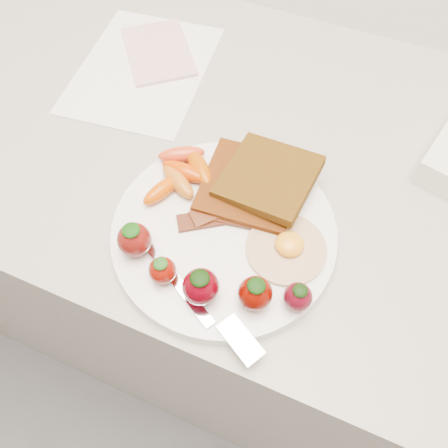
% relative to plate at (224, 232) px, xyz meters
% --- Properties ---
extents(counter, '(2.00, 0.60, 0.90)m').
position_rel_plate_xyz_m(counter, '(0.03, 0.15, -0.46)').
color(counter, gray).
rests_on(counter, ground).
extents(plate, '(0.27, 0.27, 0.02)m').
position_rel_plate_xyz_m(plate, '(0.00, 0.00, 0.00)').
color(plate, white).
rests_on(plate, counter).
extents(toast_lower, '(0.13, 0.13, 0.01)m').
position_rel_plate_xyz_m(toast_lower, '(0.01, 0.07, 0.02)').
color(toast_lower, '#402205').
rests_on(toast_lower, plate).
extents(toast_upper, '(0.12, 0.12, 0.03)m').
position_rel_plate_xyz_m(toast_upper, '(0.03, 0.08, 0.03)').
color(toast_upper, '#452604').
rests_on(toast_upper, toast_lower).
extents(fried_egg, '(0.12, 0.12, 0.02)m').
position_rel_plate_xyz_m(fried_egg, '(0.08, 0.00, 0.01)').
color(fried_egg, beige).
rests_on(fried_egg, plate).
extents(bacon_strips, '(0.11, 0.10, 0.01)m').
position_rel_plate_xyz_m(bacon_strips, '(-0.01, 0.02, 0.01)').
color(bacon_strips, '#3F170D').
rests_on(bacon_strips, plate).
extents(baby_carrots, '(0.09, 0.12, 0.02)m').
position_rel_plate_xyz_m(baby_carrots, '(-0.08, 0.05, 0.02)').
color(baby_carrots, '#C33800').
rests_on(baby_carrots, plate).
extents(strawberries, '(0.22, 0.07, 0.05)m').
position_rel_plate_xyz_m(strawberries, '(0.01, -0.07, 0.03)').
color(strawberries, '#5F0F0B').
rests_on(strawberries, plate).
extents(fork, '(0.18, 0.09, 0.00)m').
position_rel_plate_xyz_m(fork, '(0.02, -0.10, 0.01)').
color(fork, silver).
rests_on(fork, plate).
extents(paper_sheet, '(0.22, 0.28, 0.00)m').
position_rel_plate_xyz_m(paper_sheet, '(-0.23, 0.23, -0.01)').
color(paper_sheet, white).
rests_on(paper_sheet, counter).
extents(notepad, '(0.17, 0.17, 0.01)m').
position_rel_plate_xyz_m(notepad, '(-0.23, 0.27, -0.00)').
color(notepad, beige).
rests_on(notepad, paper_sheet).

